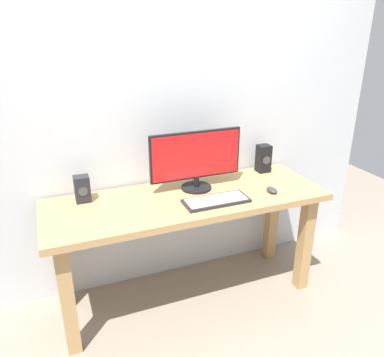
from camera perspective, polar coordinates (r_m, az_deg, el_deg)
ground_plane at (r=2.79m, az=-0.60°, el=-17.02°), size 6.00×6.00×0.00m
wall_back at (r=2.50m, az=-3.71°, el=16.12°), size 3.21×0.04×3.00m
desk at (r=2.44m, az=-0.66°, el=-5.44°), size 1.77×0.61×0.76m
monitor at (r=2.43m, az=0.60°, el=2.99°), size 0.61×0.20×0.39m
keyboard_primary at (r=2.31m, az=3.66°, el=-3.35°), size 0.40×0.17×0.02m
mouse at (r=2.49m, az=11.91°, el=-1.71°), size 0.06×0.09×0.03m
speaker_right at (r=2.80m, az=10.69°, el=2.97°), size 0.09×0.09×0.20m
speaker_left at (r=2.39m, az=-16.17°, el=-1.52°), size 0.09×0.08×0.16m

